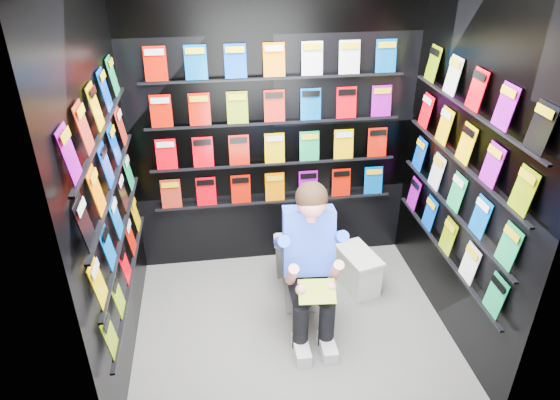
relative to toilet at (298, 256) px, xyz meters
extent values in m
plane|color=slate|center=(-0.12, -0.45, -0.37)|extent=(2.40, 2.40, 0.00)
cube|color=black|center=(-0.12, 0.55, 0.93)|extent=(2.40, 0.04, 2.60)
cube|color=black|center=(-0.12, -1.45, 0.93)|extent=(2.40, 0.04, 2.60)
cube|color=black|center=(-1.32, -0.45, 0.93)|extent=(0.04, 2.00, 2.60)
cube|color=black|center=(1.08, -0.45, 0.93)|extent=(0.04, 2.00, 2.60)
imported|color=white|center=(0.00, 0.00, 0.00)|extent=(0.48, 0.78, 0.73)
cube|color=white|center=(0.52, -0.01, -0.21)|extent=(0.33, 0.47, 0.32)
cube|color=white|center=(0.52, -0.01, -0.04)|extent=(0.36, 0.49, 0.03)
cube|color=#259616|center=(0.00, -0.73, 0.21)|extent=(0.27, 0.17, 0.11)
camera|label=1|loc=(-0.63, -3.34, 2.41)|focal=32.00mm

